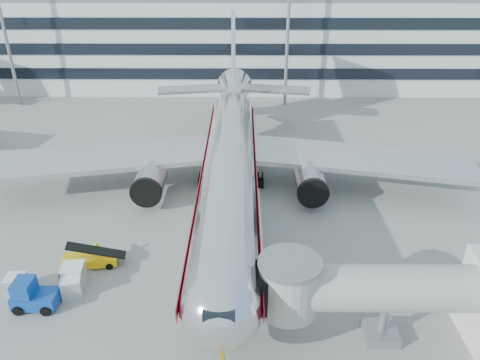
{
  "coord_description": "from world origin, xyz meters",
  "views": [
    {
      "loc": [
        1.29,
        -31.14,
        23.68
      ],
      "look_at": [
        1.02,
        7.23,
        4.0
      ],
      "focal_mm": 35.0,
      "sensor_mm": 36.0,
      "label": 1
    }
  ],
  "objects_px": {
    "belt_loader": "(90,259)",
    "baggage_tug": "(32,296)",
    "cargo_container_left": "(16,284)",
    "cargo_container_right": "(74,275)",
    "ramp_worker": "(98,252)",
    "main_jet": "(230,158)",
    "cargo_container_front": "(72,286)"
  },
  "relations": [
    {
      "from": "belt_loader",
      "to": "baggage_tug",
      "type": "xyz_separation_m",
      "value": [
        -2.68,
        -4.86,
        0.39
      ]
    },
    {
      "from": "cargo_container_right",
      "to": "belt_loader",
      "type": "bearing_deg",
      "value": 77.52
    },
    {
      "from": "main_jet",
      "to": "ramp_worker",
      "type": "height_order",
      "value": "main_jet"
    },
    {
      "from": "cargo_container_front",
      "to": "ramp_worker",
      "type": "bearing_deg",
      "value": 78.98
    },
    {
      "from": "belt_loader",
      "to": "cargo_container_right",
      "type": "relative_size",
      "value": 2.56
    },
    {
      "from": "cargo_container_front",
      "to": "ramp_worker",
      "type": "height_order",
      "value": "ramp_worker"
    },
    {
      "from": "ramp_worker",
      "to": "cargo_container_front",
      "type": "bearing_deg",
      "value": -140.24
    },
    {
      "from": "belt_loader",
      "to": "ramp_worker",
      "type": "height_order",
      "value": "belt_loader"
    },
    {
      "from": "baggage_tug",
      "to": "cargo_container_right",
      "type": "bearing_deg",
      "value": 48.98
    },
    {
      "from": "main_jet",
      "to": "cargo_container_front",
      "type": "relative_size",
      "value": 29.41
    },
    {
      "from": "baggage_tug",
      "to": "cargo_container_left",
      "type": "height_order",
      "value": "baggage_tug"
    },
    {
      "from": "main_jet",
      "to": "ramp_worker",
      "type": "distance_m",
      "value": 15.98
    },
    {
      "from": "main_jet",
      "to": "cargo_container_right",
      "type": "relative_size",
      "value": 28.09
    },
    {
      "from": "belt_loader",
      "to": "ramp_worker",
      "type": "relative_size",
      "value": 2.59
    },
    {
      "from": "baggage_tug",
      "to": "ramp_worker",
      "type": "height_order",
      "value": "baggage_tug"
    },
    {
      "from": "belt_loader",
      "to": "cargo_container_right",
      "type": "distance_m",
      "value": 2.45
    },
    {
      "from": "cargo_container_left",
      "to": "cargo_container_right",
      "type": "xyz_separation_m",
      "value": [
        4.04,
        0.94,
        0.15
      ]
    },
    {
      "from": "cargo_container_left",
      "to": "cargo_container_right",
      "type": "bearing_deg",
      "value": 13.1
    },
    {
      "from": "baggage_tug",
      "to": "cargo_container_front",
      "type": "relative_size",
      "value": 1.8
    },
    {
      "from": "baggage_tug",
      "to": "ramp_worker",
      "type": "distance_m",
      "value": 6.35
    },
    {
      "from": "cargo_container_right",
      "to": "ramp_worker",
      "type": "distance_m",
      "value": 3.19
    },
    {
      "from": "main_jet",
      "to": "baggage_tug",
      "type": "relative_size",
      "value": 16.3
    },
    {
      "from": "cargo_container_front",
      "to": "ramp_worker",
      "type": "distance_m",
      "value": 4.26
    },
    {
      "from": "cargo_container_right",
      "to": "cargo_container_front",
      "type": "xyz_separation_m",
      "value": [
        0.2,
        -1.15,
        -0.12
      ]
    },
    {
      "from": "cargo_container_left",
      "to": "cargo_container_front",
      "type": "height_order",
      "value": "cargo_container_front"
    },
    {
      "from": "main_jet",
      "to": "cargo_container_left",
      "type": "bearing_deg",
      "value": -135.5
    },
    {
      "from": "cargo_container_right",
      "to": "ramp_worker",
      "type": "bearing_deg",
      "value": 71.41
    },
    {
      "from": "main_jet",
      "to": "belt_loader",
      "type": "height_order",
      "value": "main_jet"
    },
    {
      "from": "ramp_worker",
      "to": "cargo_container_right",
      "type": "bearing_deg",
      "value": -147.81
    },
    {
      "from": "cargo_container_left",
      "to": "ramp_worker",
      "type": "distance_m",
      "value": 6.44
    },
    {
      "from": "belt_loader",
      "to": "cargo_container_right",
      "type": "height_order",
      "value": "belt_loader"
    },
    {
      "from": "belt_loader",
      "to": "baggage_tug",
      "type": "bearing_deg",
      "value": -118.89
    }
  ]
}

